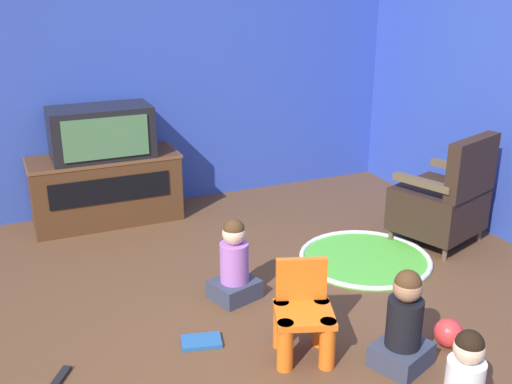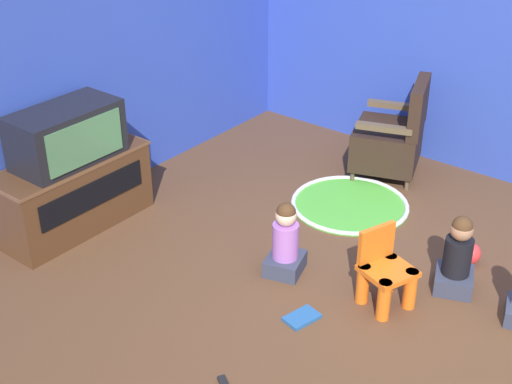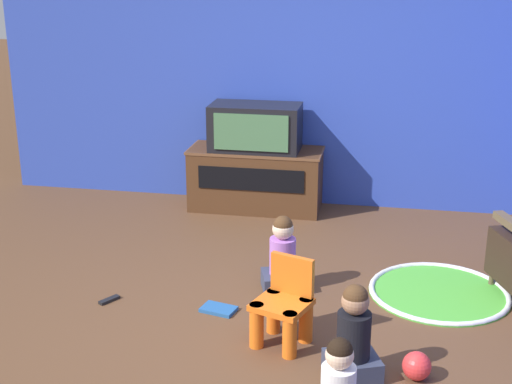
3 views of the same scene
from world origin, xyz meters
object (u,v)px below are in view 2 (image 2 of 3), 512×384
object	(u,v)px
tv_cabinet	(73,192)
book	(302,318)
child_watching_left	(457,258)
child_watching_center	(285,243)
black_armchair	(392,138)
yellow_kid_chair	(385,275)
television	(67,135)
toy_ball	(470,253)

from	to	relation	value
tv_cabinet	book	xyz separation A→B (m)	(0.13, -2.02, -0.28)
tv_cabinet	child_watching_left	distance (m)	2.82
child_watching_left	child_watching_center	size ratio (longest dim) A/B	1.02
black_armchair	yellow_kid_chair	bearing A→B (deg)	8.19
tv_cabinet	child_watching_left	xyz separation A→B (m)	(1.04, -2.62, -0.05)
child_watching_left	yellow_kid_chair	bearing A→B (deg)	123.74
yellow_kid_chair	child_watching_left	size ratio (longest dim) A/B	0.94
yellow_kid_chair	book	world-z (taller)	yellow_kid_chair
television	black_armchair	bearing A→B (deg)	-32.64
television	yellow_kid_chair	size ratio (longest dim) A/B	1.53
tv_cabinet	black_armchair	distance (m)	2.69
child_watching_left	toy_ball	bearing A→B (deg)	-14.89
toy_ball	child_watching_center	bearing A→B (deg)	132.67
tv_cabinet	television	size ratio (longest dim) A/B	1.51
yellow_kid_chair	book	bearing A→B (deg)	166.47
child_watching_center	toy_ball	xyz separation A→B (m)	(0.89, -0.96, -0.15)
child_watching_center	television	bearing A→B (deg)	90.05
child_watching_left	child_watching_center	xyz separation A→B (m)	(-0.54, 1.00, -0.01)
tv_cabinet	child_watching_center	bearing A→B (deg)	-73.04
child_watching_left	toy_ball	distance (m)	0.38
book	yellow_kid_chair	bearing A→B (deg)	159.97
yellow_kid_chair	book	distance (m)	0.60
toy_ball	black_armchair	bearing A→B (deg)	51.99
toy_ball	book	bearing A→B (deg)	155.57
child_watching_left	book	xyz separation A→B (m)	(-0.90, 0.61, -0.23)
television	yellow_kid_chair	bearing A→B (deg)	-75.29
black_armchair	child_watching_center	distance (m)	1.77
toy_ball	book	distance (m)	1.37
black_armchair	television	bearing A→B (deg)	-52.12
yellow_kid_chair	book	xyz separation A→B (m)	(-0.47, 0.31, -0.20)
tv_cabinet	book	distance (m)	2.04
television	black_armchair	size ratio (longest dim) A/B	0.92
child_watching_center	toy_ball	world-z (taller)	child_watching_center
television	yellow_kid_chair	world-z (taller)	television
child_watching_left	child_watching_center	world-z (taller)	child_watching_left
book	toy_ball	bearing A→B (deg)	168.93
black_armchair	child_watching_center	xyz separation A→B (m)	(-1.76, -0.16, -0.11)
black_armchair	book	size ratio (longest dim) A/B	3.48
yellow_kid_chair	child_watching_left	bearing A→B (deg)	-14.79
child_watching_left	book	distance (m)	1.11
yellow_kid_chair	tv_cabinet	bearing A→B (deg)	124.47
television	book	distance (m)	2.14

